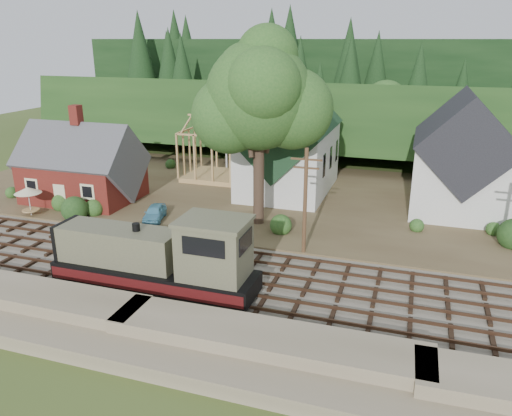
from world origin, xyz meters
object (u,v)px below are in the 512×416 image
(car_red, at_px, (505,218))
(patio_set, at_px, (28,192))
(car_green, at_px, (62,200))
(locomotive, at_px, (161,259))
(car_blue, at_px, (155,213))

(car_red, distance_m, patio_set, 40.62)
(car_green, bearing_deg, car_red, -63.53)
(car_green, relative_size, patio_set, 1.55)
(locomotive, bearing_deg, car_red, 40.89)
(locomotive, relative_size, car_green, 3.25)
(car_green, bearing_deg, patio_set, 176.11)
(car_red, bearing_deg, car_green, 130.76)
(car_blue, height_order, car_red, car_red)
(car_blue, relative_size, patio_set, 1.45)
(car_blue, distance_m, car_green, 9.92)
(locomotive, bearing_deg, car_blue, 121.22)
(car_blue, height_order, car_green, car_green)
(car_blue, relative_size, car_green, 0.94)
(car_blue, bearing_deg, locomotive, -73.89)
(patio_set, bearing_deg, car_blue, 12.37)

